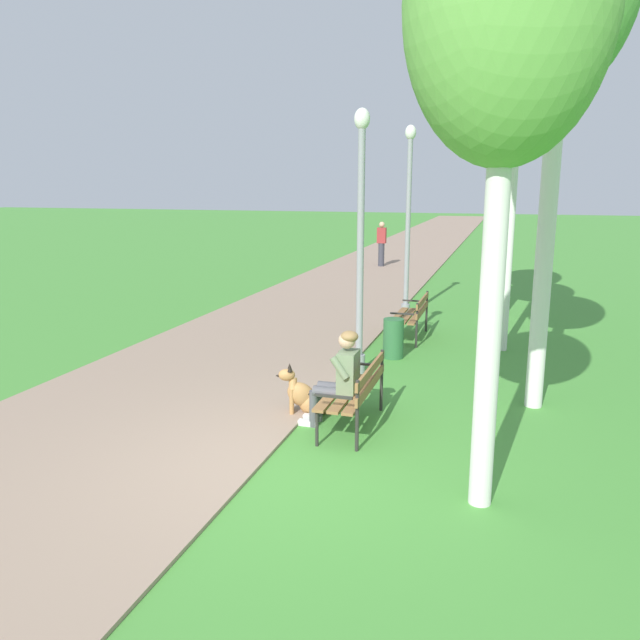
{
  "coord_description": "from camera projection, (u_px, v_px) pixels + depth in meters",
  "views": [
    {
      "loc": [
        2.2,
        -5.93,
        3.01
      ],
      "look_at": [
        -0.64,
        3.32,
        0.9
      ],
      "focal_mm": 35.23,
      "sensor_mm": 36.0,
      "label": 1
    }
  ],
  "objects": [
    {
      "name": "dog_shepherd",
      "position": [
        305.0,
        396.0,
        8.29
      ],
      "size": [
        0.8,
        0.44,
        0.71
      ],
      "color": "#B27F47",
      "rests_on": "ground"
    },
    {
      "name": "park_bench_near",
      "position": [
        356.0,
        389.0,
        7.81
      ],
      "size": [
        0.55,
        1.5,
        0.85
      ],
      "color": "olive",
      "rests_on": "ground"
    },
    {
      "name": "birch_tree_third",
      "position": [
        522.0,
        43.0,
        10.44
      ],
      "size": [
        1.87,
        1.9,
        6.46
      ],
      "color": "silver",
      "rests_on": "ground"
    },
    {
      "name": "birch_tree_closest",
      "position": [
        509.0,
        10.0,
        5.11
      ],
      "size": [
        1.74,
        1.67,
        5.78
      ],
      "color": "silver",
      "rests_on": "ground"
    },
    {
      "name": "paved_path",
      "position": [
        412.0,
        247.0,
        29.9
      ],
      "size": [
        4.24,
        60.0,
        0.04
      ],
      "primitive_type": "cube",
      "color": "gray",
      "rests_on": "ground"
    },
    {
      "name": "pedestrian_distant",
      "position": [
        381.0,
        244.0,
        22.8
      ],
      "size": [
        0.32,
        0.22,
        1.65
      ],
      "color": "#383842",
      "rests_on": "ground"
    },
    {
      "name": "person_seated_on_near_bench",
      "position": [
        340.0,
        375.0,
        7.81
      ],
      "size": [
        0.74,
        0.49,
        1.25
      ],
      "color": "#4C4C51",
      "rests_on": "ground"
    },
    {
      "name": "ground_plane",
      "position": [
        287.0,
        467.0,
        6.81
      ],
      "size": [
        120.0,
        120.0,
        0.0
      ],
      "primitive_type": "plane",
      "color": "#478E38"
    },
    {
      "name": "birch_tree_fourth",
      "position": [
        515.0,
        91.0,
        13.57
      ],
      "size": [
        1.86,
        1.98,
        6.36
      ],
      "color": "silver",
      "rests_on": "ground"
    },
    {
      "name": "lamp_post_near",
      "position": [
        360.0,
        241.0,
        9.75
      ],
      "size": [
        0.24,
        0.24,
        4.11
      ],
      "color": "gray",
      "rests_on": "ground"
    },
    {
      "name": "litter_bin",
      "position": [
        393.0,
        338.0,
        11.0
      ],
      "size": [
        0.36,
        0.36,
        0.7
      ],
      "primitive_type": "cylinder",
      "color": "#2D6638",
      "rests_on": "ground"
    },
    {
      "name": "lamp_post_mid",
      "position": [
        408.0,
        220.0,
        13.99
      ],
      "size": [
        0.24,
        0.24,
        4.25
      ],
      "color": "gray",
      "rests_on": "ground"
    },
    {
      "name": "park_bench_mid",
      "position": [
        413.0,
        313.0,
        12.34
      ],
      "size": [
        0.55,
        1.5,
        0.85
      ],
      "color": "olive",
      "rests_on": "ground"
    }
  ]
}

